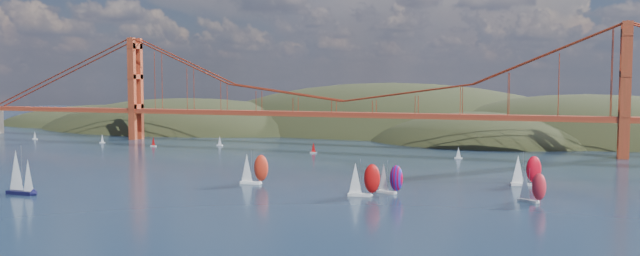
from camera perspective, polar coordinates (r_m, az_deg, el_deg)
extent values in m
plane|color=black|center=(142.13, -22.86, -8.41)|extent=(1200.00, 1200.00, 0.00)
ellipsoid|color=black|center=(432.40, -11.97, -1.55)|extent=(240.00, 140.00, 64.00)
ellipsoid|color=black|center=(415.80, 6.35, -2.48)|extent=(300.00, 180.00, 96.00)
ellipsoid|color=black|center=(371.63, 23.27, -3.00)|extent=(220.00, 140.00, 76.00)
ellipsoid|color=black|center=(343.13, 15.07, -2.55)|extent=(140.00, 110.00, 48.00)
ellipsoid|color=black|center=(509.91, -18.57, -0.45)|extent=(200.00, 140.00, 44.00)
cube|color=maroon|center=(295.84, 2.19, 1.31)|extent=(440.00, 7.00, 1.60)
cube|color=brown|center=(295.90, 2.19, 1.07)|extent=(440.00, 7.00, 0.80)
cube|color=brown|center=(353.79, -16.51, 3.45)|extent=(4.00, 8.50, 55.00)
cube|color=brown|center=(279.83, 26.11, 3.11)|extent=(4.00, 8.50, 55.00)
cube|color=black|center=(188.25, -25.65, -5.35)|extent=(8.69, 2.67, 1.04)
cylinder|color=#99999E|center=(187.01, -25.62, -3.32)|extent=(0.13, 0.13, 12.46)
cone|color=white|center=(188.50, -26.03, -3.47)|extent=(4.97, 4.97, 10.96)
cone|color=white|center=(185.73, -25.13, -3.93)|extent=(3.55, 3.55, 8.72)
cube|color=white|center=(188.90, -6.38, -4.99)|extent=(6.38, 2.44, 0.75)
cylinder|color=#99999E|center=(188.07, -6.30, -3.48)|extent=(0.09, 0.09, 9.34)
cone|color=white|center=(188.66, -6.70, -3.60)|extent=(3.86, 3.86, 8.22)
ellipsoid|color=red|center=(187.04, -5.41, -3.66)|extent=(4.64, 3.22, 7.84)
cube|color=silver|center=(167.66, 3.62, -6.12)|extent=(6.33, 2.64, 0.74)
cylinder|color=#99999E|center=(166.82, 3.73, -4.44)|extent=(0.09, 0.09, 9.20)
cone|color=white|center=(167.11, 3.25, -4.59)|extent=(3.92, 3.92, 8.10)
ellipsoid|color=red|center=(166.44, 4.78, -4.63)|extent=(4.66, 3.32, 7.73)
cube|color=silver|center=(167.63, 18.49, -6.34)|extent=(5.44, 4.00, 0.65)
cylinder|color=#99999E|center=(166.77, 18.60, -4.87)|extent=(0.08, 0.08, 8.11)
cone|color=white|center=(167.50, 18.24, -4.96)|extent=(4.13, 4.13, 7.14)
ellipsoid|color=red|center=(165.41, 19.39, -5.10)|extent=(4.47, 3.95, 6.81)
cube|color=silver|center=(194.07, 17.94, -4.92)|extent=(6.40, 3.13, 0.74)
cylinder|color=#99999E|center=(193.43, 18.07, -3.46)|extent=(0.09, 0.09, 9.24)
cone|color=white|center=(193.24, 17.65, -3.60)|extent=(4.17, 4.17, 8.14)
ellipsoid|color=red|center=(194.06, 18.96, -3.60)|extent=(4.83, 3.65, 7.77)
cube|color=silver|center=(172.68, 6.11, -5.85)|extent=(5.82, 3.21, 0.67)
cylinder|color=#99999E|center=(171.81, 6.20, -4.37)|extent=(0.08, 0.08, 8.41)
cone|color=white|center=(172.57, 5.84, -4.47)|extent=(3.95, 3.95, 7.40)
ellipsoid|color=#BF0025|center=(170.38, 6.99, -4.59)|extent=(4.49, 3.55, 7.07)
cube|color=silver|center=(373.30, -24.61, -0.92)|extent=(3.00, 1.00, 0.50)
cone|color=white|center=(373.12, -24.62, -0.56)|extent=(2.00, 2.00, 4.20)
cube|color=silver|center=(336.65, -19.28, -1.28)|extent=(3.00, 1.00, 0.50)
cone|color=white|center=(336.46, -19.29, -0.88)|extent=(2.00, 2.00, 4.20)
cube|color=silver|center=(311.69, -14.98, -1.59)|extent=(3.00, 1.00, 0.50)
cone|color=red|center=(311.48, -14.99, -1.16)|extent=(2.00, 2.00, 4.20)
cube|color=silver|center=(308.29, -9.15, -1.57)|extent=(3.00, 1.00, 0.50)
cone|color=white|center=(308.08, -9.15, -1.13)|extent=(2.00, 2.00, 4.20)
cube|color=silver|center=(257.17, 12.54, -2.71)|extent=(3.00, 1.00, 0.50)
cone|color=white|center=(256.91, 12.55, -2.19)|extent=(2.00, 2.00, 4.20)
cube|color=silver|center=(271.38, -0.60, -2.27)|extent=(3.00, 1.00, 0.50)
cone|color=red|center=(271.13, -0.60, -1.77)|extent=(2.00, 2.00, 4.20)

